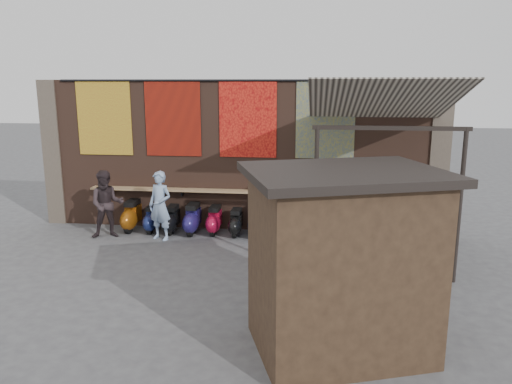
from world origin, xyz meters
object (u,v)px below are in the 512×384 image
scooter_stool_5 (236,223)px  scooter_stool_9 (322,223)px  shopper_grey (367,235)px  market_stall (341,266)px  scooter_stool_7 (279,221)px  scooter_stool_8 (300,223)px  scooter_stool_1 (152,219)px  shopper_navy (348,223)px  scooter_stool_4 (215,220)px  scooter_stool_0 (132,216)px  shopper_tan (371,229)px  shelf_box (268,187)px  scooter_stool_3 (193,219)px  diner_left (160,206)px  scooter_stool_6 (257,221)px  scooter_stool_2 (172,220)px  diner_right (107,204)px

scooter_stool_5 → scooter_stool_9: bearing=0.9°
shopper_grey → market_stall: size_ratio=0.63×
market_stall → scooter_stool_7: bearing=84.8°
scooter_stool_5 → scooter_stool_8: 1.66m
scooter_stool_1 → shopper_navy: bearing=-18.6°
scooter_stool_1 → market_stall: (4.72, -5.46, 0.96)m
scooter_stool_4 → shopper_navy: (3.36, -1.72, 0.54)m
scooter_stool_0 → scooter_stool_9: scooter_stool_0 is taller
scooter_stool_5 → shopper_tan: bearing=-32.3°
shelf_box → scooter_stool_3: shelf_box is taller
scooter_stool_8 → diner_left: bearing=-169.9°
scooter_stool_3 → scooter_stool_6: scooter_stool_6 is taller
scooter_stool_2 → shopper_navy: size_ratio=0.42×
scooter_stool_9 → diner_left: bearing=-171.7°
scooter_stool_7 → shopper_navy: 2.40m
scooter_stool_0 → diner_left: bearing=-32.3°
scooter_stool_1 → shopper_navy: shopper_navy is taller
scooter_stool_8 → market_stall: 5.62m
scooter_stool_8 → scooter_stool_9: 0.57m
scooter_stool_0 → scooter_stool_5: size_ratio=1.19×
scooter_stool_0 → scooter_stool_1: scooter_stool_0 is taller
scooter_stool_4 → shopper_tan: size_ratio=0.43×
shopper_navy → scooter_stool_3: bearing=-26.9°
scooter_stool_9 → shopper_navy: size_ratio=0.46×
scooter_stool_3 → scooter_stool_5: scooter_stool_3 is taller
scooter_stool_1 → shopper_grey: bearing=-22.8°
scooter_stool_4 → shopper_grey: bearing=-31.8°
diner_left → scooter_stool_7: bearing=31.3°
scooter_stool_5 → market_stall: 6.02m
scooter_stool_1 → shopper_grey: shopper_grey is taller
scooter_stool_8 → diner_right: diner_right is taller
shopper_navy → shopper_grey: (0.36, -0.58, -0.07)m
shelf_box → market_stall: bearing=-74.2°
shelf_box → scooter_stool_4: bearing=-169.0°
scooter_stool_9 → shopper_tan: size_ratio=0.47×
shopper_navy → shopper_grey: 0.68m
scooter_stool_9 → diner_left: size_ratio=0.47×
scooter_stool_1 → scooter_stool_0: bearing=176.0°
diner_right → scooter_stool_8: bearing=-12.8°
scooter_stool_4 → shopper_navy: size_ratio=0.43×
shelf_box → scooter_stool_4: (-1.40, -0.27, -0.88)m
diner_right → shopper_navy: bearing=-30.3°
scooter_stool_6 → scooter_stool_4: bearing=177.6°
scooter_stool_1 → scooter_stool_5: (2.28, -0.04, -0.01)m
shelf_box → diner_right: diner_right is taller
scooter_stool_3 → scooter_stool_8: scooter_stool_3 is taller
scooter_stool_7 → scooter_stool_1: bearing=179.6°
scooter_stool_3 → shopper_grey: 4.85m
scooter_stool_6 → market_stall: (1.89, -5.44, 0.90)m
shelf_box → scooter_stool_1: shelf_box is taller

